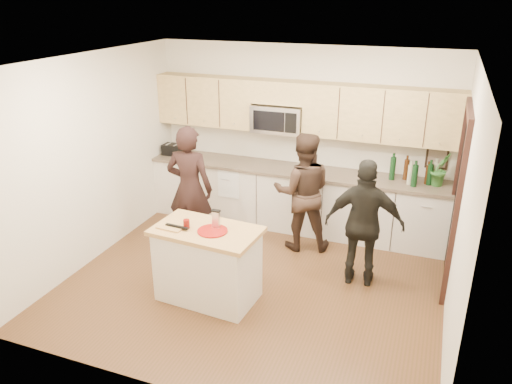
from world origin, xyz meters
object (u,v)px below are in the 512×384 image
at_px(woman_right, 364,224).
at_px(woman_center, 303,192).
at_px(island, 208,264).
at_px(toaster, 173,149).
at_px(woman_left, 190,189).

bearing_deg(woman_right, woman_center, -40.17).
distance_m(island, woman_right, 1.92).
relative_size(woman_center, woman_right, 1.04).
xyz_separation_m(woman_center, woman_right, (0.95, -0.65, -0.03)).
xyz_separation_m(toaster, woman_left, (0.90, -1.13, -0.14)).
relative_size(woman_left, woman_right, 1.10).
bearing_deg(toaster, woman_center, -13.81).
bearing_deg(island, toaster, 131.46).
xyz_separation_m(toaster, woman_center, (2.34, -0.57, -0.19)).
relative_size(toaster, woman_center, 0.18).
bearing_deg(toaster, woman_left, -51.54).
xyz_separation_m(toaster, woman_right, (3.29, -1.23, -0.22)).
relative_size(island, woman_center, 0.75).
bearing_deg(toaster, island, -52.83).
relative_size(toaster, woman_left, 0.17).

